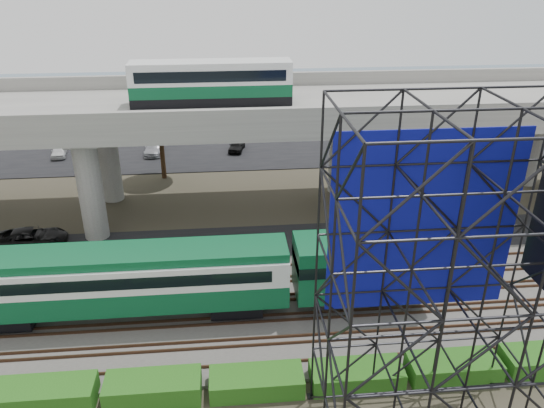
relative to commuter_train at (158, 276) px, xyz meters
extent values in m
plane|color=#474233|center=(4.16, -2.00, -2.88)|extent=(140.00, 140.00, 0.00)
cube|color=slate|center=(4.16, 0.00, -2.78)|extent=(90.00, 12.00, 0.20)
cube|color=black|center=(4.16, 8.50, -2.84)|extent=(90.00, 5.00, 0.08)
cube|color=black|center=(4.16, 32.00, -2.84)|extent=(90.00, 18.00, 0.08)
cube|color=slate|center=(4.16, 54.00, -2.87)|extent=(140.00, 40.00, 0.03)
cube|color=#472D1E|center=(4.16, -4.72, -2.60)|extent=(90.00, 0.08, 0.16)
cube|color=#472D1E|center=(4.16, -3.28, -2.60)|extent=(90.00, 0.08, 0.16)
cube|color=#472D1E|center=(4.16, -2.72, -2.60)|extent=(90.00, 0.08, 0.16)
cube|color=#472D1E|center=(4.16, -1.28, -2.60)|extent=(90.00, 0.08, 0.16)
cube|color=#472D1E|center=(4.16, -0.72, -2.60)|extent=(90.00, 0.08, 0.16)
cube|color=#472D1E|center=(4.16, 0.72, -2.60)|extent=(90.00, 0.08, 0.16)
cube|color=#472D1E|center=(4.16, 1.28, -2.60)|extent=(90.00, 0.08, 0.16)
cube|color=#472D1E|center=(4.16, 2.72, -2.60)|extent=(90.00, 0.08, 0.16)
cube|color=#472D1E|center=(4.16, 3.28, -2.60)|extent=(90.00, 0.08, 0.16)
cube|color=#472D1E|center=(4.16, 4.72, -2.60)|extent=(90.00, 0.08, 0.16)
cube|color=black|center=(-8.62, 0.00, -2.07)|extent=(3.00, 2.20, 0.90)
cube|color=black|center=(4.38, 0.00, -2.07)|extent=(3.00, 2.20, 0.90)
cube|color=#0B4E2A|center=(-2.12, 0.00, -0.92)|extent=(19.00, 3.00, 1.40)
cube|color=silver|center=(-2.12, 0.00, 0.53)|extent=(19.00, 3.00, 1.50)
cube|color=#0B4E2A|center=(-2.12, 0.00, 1.53)|extent=(19.00, 2.60, 0.50)
cube|color=black|center=(-1.12, 0.00, 0.58)|extent=(15.00, 3.06, 0.70)
cube|color=#0B4E2A|center=(11.88, 0.00, 0.08)|extent=(8.00, 3.00, 3.40)
cube|color=#9E9B93|center=(4.16, 14.00, 5.72)|extent=(80.00, 12.00, 1.20)
cube|color=#9E9B93|center=(4.16, 8.25, 6.87)|extent=(80.00, 0.50, 1.10)
cube|color=#9E9B93|center=(4.16, 19.75, 6.87)|extent=(80.00, 0.50, 1.10)
cylinder|color=#9E9B93|center=(-5.84, 10.50, 1.12)|extent=(1.80, 1.80, 8.00)
cylinder|color=#9E9B93|center=(-5.84, 17.50, 1.12)|extent=(1.80, 1.80, 8.00)
cube|color=#9E9B93|center=(-5.84, 14.00, 4.82)|extent=(2.40, 9.00, 0.60)
cylinder|color=#9E9B93|center=(14.16, 10.50, 1.12)|extent=(1.80, 1.80, 8.00)
cylinder|color=#9E9B93|center=(14.16, 17.50, 1.12)|extent=(1.80, 1.80, 8.00)
cube|color=#9E9B93|center=(14.16, 14.00, 4.82)|extent=(2.40, 9.00, 0.60)
cylinder|color=#9E9B93|center=(32.16, 17.50, 1.12)|extent=(1.80, 1.80, 8.00)
cube|color=black|center=(3.27, 14.00, 6.67)|extent=(12.00, 2.50, 0.70)
cube|color=#0B4E2A|center=(3.27, 14.00, 7.47)|extent=(12.00, 2.50, 0.90)
cube|color=silver|center=(3.27, 14.00, 8.57)|extent=(12.00, 2.50, 1.30)
cube|color=black|center=(3.27, 14.00, 8.62)|extent=(11.00, 2.56, 0.80)
cube|color=silver|center=(3.27, 14.00, 9.37)|extent=(12.00, 2.40, 0.30)
cube|color=#0B1083|center=(12.27, -6.95, 6.42)|extent=(8.10, 0.08, 8.25)
cube|color=#1A4F12|center=(-4.84, -6.30, -2.28)|extent=(4.60, 1.80, 1.20)
cube|color=#1A4F12|center=(0.16, -6.30, -2.31)|extent=(4.60, 1.80, 1.15)
cube|color=#1A4F12|center=(5.16, -6.30, -2.37)|extent=(4.60, 1.80, 1.03)
cube|color=#1A4F12|center=(10.16, -6.30, -2.38)|extent=(4.60, 1.80, 1.01)
cube|color=#1A4F12|center=(15.16, -6.30, -2.32)|extent=(4.60, 1.80, 1.12)
cylinder|color=#382314|center=(18.16, 10.50, -0.48)|extent=(0.44, 0.44, 4.80)
ellipsoid|color=#1A4F12|center=(18.16, 10.50, 2.72)|extent=(4.94, 4.94, 4.18)
cylinder|color=#382314|center=(-1.84, 22.00, -0.48)|extent=(0.44, 0.44, 4.80)
ellipsoid|color=#1A4F12|center=(-1.84, 22.00, 2.72)|extent=(4.94, 4.94, 4.18)
imported|color=black|center=(-10.28, 9.26, -2.09)|extent=(5.33, 2.80, 1.43)
imported|color=silver|center=(-13.45, 29.00, -2.21)|extent=(1.89, 3.64, 1.18)
imported|color=#AFB3B7|center=(-9.05, 34.00, -2.23)|extent=(1.56, 3.58, 1.14)
imported|color=#97989E|center=(-3.52, 29.00, -2.17)|extent=(1.88, 4.37, 1.26)
imported|color=white|center=(-0.72, 34.00, -2.24)|extent=(2.40, 4.26, 1.12)
imported|color=black|center=(5.39, 29.00, -2.19)|extent=(2.18, 3.83, 1.23)
imported|color=#94959B|center=(11.49, 34.00, -2.26)|extent=(1.86, 3.49, 1.09)
imported|color=silver|center=(17.34, 29.00, -2.24)|extent=(2.19, 4.07, 1.12)
imported|color=#9E9FA6|center=(19.72, 34.00, -2.23)|extent=(2.88, 4.47, 1.15)
camera|label=1|loc=(4.06, -26.05, 16.67)|focal=35.00mm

